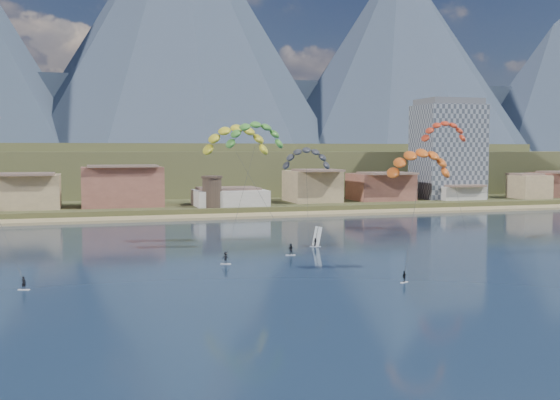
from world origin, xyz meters
name	(u,v)px	position (x,y,z in m)	size (l,w,h in m)	color
ground	(365,315)	(0.00, 0.00, 0.00)	(2400.00, 2400.00, 0.00)	black
beach	(199,217)	(0.00, 106.00, 0.25)	(2200.00, 12.00, 0.90)	tan
land	(115,170)	(0.00, 560.00, 0.00)	(2200.00, 900.00, 4.00)	brown
foothills	(201,169)	(22.39, 232.47, 9.08)	(940.00, 210.00, 18.00)	brown
mountain_ridge	(91,45)	(-14.60, 823.65, 150.31)	(2060.00, 480.00, 400.00)	#323F53
town	(37,186)	(-40.00, 122.00, 8.00)	(400.00, 24.00, 12.00)	beige
apartment_tower	(448,149)	(85.00, 128.00, 17.82)	(20.00, 16.00, 32.00)	gray
watchtower	(212,191)	(5.00, 114.00, 6.37)	(5.82, 5.82, 8.60)	#47382D
kitesurfer_yellow	(236,135)	(-1.26, 56.13, 20.22)	(13.11, 18.49, 25.60)	silver
kitesurfer_orange	(420,159)	(17.61, 21.38, 16.23)	(11.22, 9.86, 19.07)	silver
kitesurfer_green	(255,132)	(-0.26, 46.42, 20.62)	(13.59, 13.80, 24.45)	silver
distant_kite_dark	(306,155)	(12.00, 55.10, 16.64)	(9.97, 6.96, 19.65)	#262626
distant_kite_orange	(444,128)	(46.20, 63.89, 22.24)	(10.65, 6.90, 25.14)	#262626
windsurfer	(316,240)	(11.92, 49.23, 1.16)	(2.19, 2.36, 3.66)	silver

